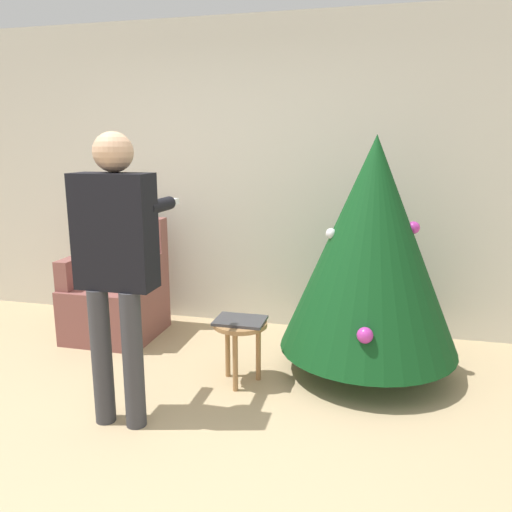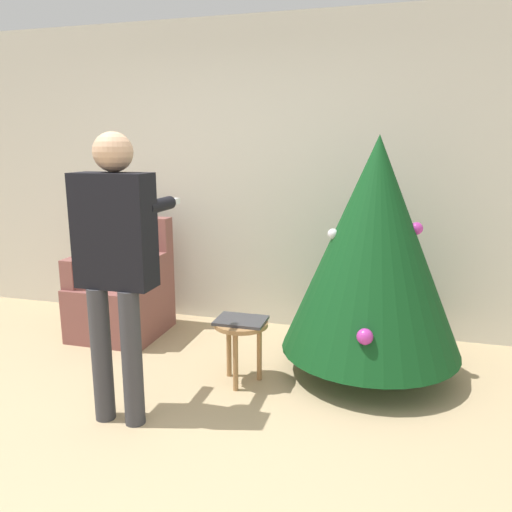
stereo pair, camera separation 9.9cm
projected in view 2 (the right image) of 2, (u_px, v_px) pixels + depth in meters
name	position (u px, v px, depth m)	size (l,w,h in m)	color
ground_plane	(133.00, 458.00, 2.66)	(14.00, 14.00, 0.00)	tan
wall_back	(250.00, 177.00, 4.46)	(8.00, 0.06, 2.70)	beige
christmas_tree	(374.00, 246.00, 3.46)	(1.26, 1.26, 1.70)	brown
armchair	(123.00, 293.00, 4.38)	(0.71, 0.71, 1.00)	brown
person_standing	(116.00, 252.00, 2.85)	(0.46, 0.57, 1.71)	#38383D
side_stool	(241.00, 332.00, 3.44)	(0.37, 0.37, 0.45)	#A37547
laptop	(241.00, 320.00, 3.42)	(0.34, 0.25, 0.02)	#38383D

